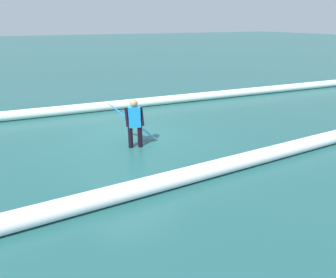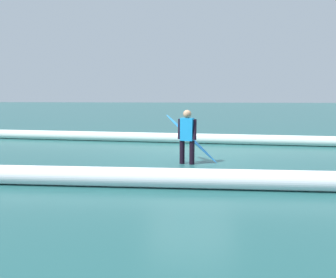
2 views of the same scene
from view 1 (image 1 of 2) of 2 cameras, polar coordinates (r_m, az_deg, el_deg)
name	(u,v)px [view 1 (image 1 of 2)]	position (r m, az deg, el deg)	size (l,w,h in m)	color
ground_plane	(129,138)	(9.47, -7.59, 0.14)	(162.55, 162.55, 0.00)	#215656
surfer	(135,121)	(8.52, -6.55, 3.47)	(0.51, 0.31, 1.46)	black
surfboard	(134,122)	(8.92, -6.73, 3.26)	(1.52, 0.59, 1.34)	#268CE5
wave_crest_foreground	(163,100)	(13.28, -0.98, 7.57)	(0.38, 0.38, 23.78)	white
wave_crest_midground	(263,156)	(8.12, 18.00, -3.12)	(0.40, 0.40, 23.95)	white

